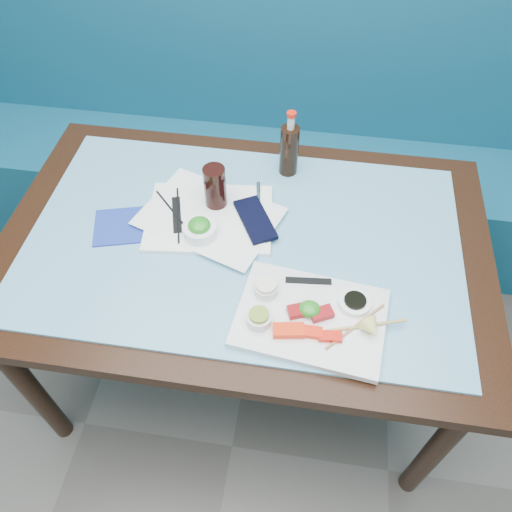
# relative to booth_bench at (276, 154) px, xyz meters

# --- Properties ---
(booth_bench) EXTENTS (3.00, 0.56, 1.17)m
(booth_bench) POSITION_rel_booth_bench_xyz_m (0.00, 0.00, 0.00)
(booth_bench) COLOR navy
(booth_bench) RESTS_ON ground
(dining_table) EXTENTS (1.40, 0.90, 0.75)m
(dining_table) POSITION_rel_booth_bench_xyz_m (0.00, -0.84, 0.29)
(dining_table) COLOR black
(dining_table) RESTS_ON ground
(glass_top) EXTENTS (1.22, 0.76, 0.01)m
(glass_top) POSITION_rel_booth_bench_xyz_m (0.00, -0.84, 0.38)
(glass_top) COLOR #5F9FBF
(glass_top) RESTS_ON dining_table
(sashimi_plate) EXTENTS (0.39, 0.30, 0.02)m
(sashimi_plate) POSITION_rel_booth_bench_xyz_m (0.21, -1.08, 0.39)
(sashimi_plate) COLOR white
(sashimi_plate) RESTS_ON glass_top
(salmon_left) EXTENTS (0.08, 0.05, 0.02)m
(salmon_left) POSITION_rel_booth_bench_xyz_m (0.16, -1.13, 0.41)
(salmon_left) COLOR #FF2C0A
(salmon_left) RESTS_ON sashimi_plate
(salmon_mid) EXTENTS (0.06, 0.03, 0.01)m
(salmon_mid) POSITION_rel_booth_bench_xyz_m (0.21, -1.13, 0.41)
(salmon_mid) COLOR red
(salmon_mid) RESTS_ON sashimi_plate
(salmon_right) EXTENTS (0.06, 0.03, 0.01)m
(salmon_right) POSITION_rel_booth_bench_xyz_m (0.26, -1.13, 0.41)
(salmon_right) COLOR red
(salmon_right) RESTS_ON sashimi_plate
(tuna_left) EXTENTS (0.07, 0.05, 0.02)m
(tuna_left) POSITION_rel_booth_bench_xyz_m (0.18, -1.07, 0.41)
(tuna_left) COLOR maroon
(tuna_left) RESTS_ON sashimi_plate
(tuna_right) EXTENTS (0.07, 0.06, 0.02)m
(tuna_right) POSITION_rel_booth_bench_xyz_m (0.23, -1.07, 0.41)
(tuna_right) COLOR maroon
(tuna_right) RESTS_ON sashimi_plate
(seaweed_garnish) EXTENTS (0.06, 0.05, 0.03)m
(seaweed_garnish) POSITION_rel_booth_bench_xyz_m (0.20, -1.07, 0.42)
(seaweed_garnish) COLOR #287D1C
(seaweed_garnish) RESTS_ON sashimi_plate
(ramekin_wasabi) EXTENTS (0.08, 0.08, 0.03)m
(ramekin_wasabi) POSITION_rel_booth_bench_xyz_m (0.08, -1.11, 0.42)
(ramekin_wasabi) COLOR silver
(ramekin_wasabi) RESTS_ON sashimi_plate
(wasabi_fill) EXTENTS (0.06, 0.06, 0.01)m
(wasabi_fill) POSITION_rel_booth_bench_xyz_m (0.08, -1.11, 0.43)
(wasabi_fill) COLOR olive
(wasabi_fill) RESTS_ON ramekin_wasabi
(ramekin_ginger) EXTENTS (0.07, 0.07, 0.03)m
(ramekin_ginger) POSITION_rel_booth_bench_xyz_m (0.09, -1.02, 0.41)
(ramekin_ginger) COLOR silver
(ramekin_ginger) RESTS_ON sashimi_plate
(ginger_fill) EXTENTS (0.07, 0.07, 0.01)m
(ginger_fill) POSITION_rel_booth_bench_xyz_m (0.09, -1.02, 0.43)
(ginger_fill) COLOR #F3E4C7
(ginger_fill) RESTS_ON ramekin_ginger
(soy_dish) EXTENTS (0.10, 0.10, 0.02)m
(soy_dish) POSITION_rel_booth_bench_xyz_m (0.31, -1.03, 0.41)
(soy_dish) COLOR white
(soy_dish) RESTS_ON sashimi_plate
(soy_fill) EXTENTS (0.07, 0.07, 0.01)m
(soy_fill) POSITION_rel_booth_bench_xyz_m (0.31, -1.03, 0.42)
(soy_fill) COLOR black
(soy_fill) RESTS_ON soy_dish
(lemon_wedge) EXTENTS (0.06, 0.06, 0.05)m
(lemon_wedge) POSITION_rel_booth_bench_xyz_m (0.35, -1.11, 0.43)
(lemon_wedge) COLOR #F2F272
(lemon_wedge) RESTS_ON sashimi_plate
(chopstick_sleeve) EXTENTS (0.12, 0.03, 0.00)m
(chopstick_sleeve) POSITION_rel_booth_bench_xyz_m (0.19, -0.97, 0.40)
(chopstick_sleeve) COLOR black
(chopstick_sleeve) RESTS_ON sashimi_plate
(wooden_chopstick_a) EXTENTS (0.14, 0.15, 0.01)m
(wooden_chopstick_a) POSITION_rel_booth_bench_xyz_m (0.32, -1.09, 0.41)
(wooden_chopstick_a) COLOR #A06F4B
(wooden_chopstick_a) RESTS_ON sashimi_plate
(wooden_chopstick_b) EXTENTS (0.23, 0.08, 0.01)m
(wooden_chopstick_b) POSITION_rel_booth_bench_xyz_m (0.33, -1.09, 0.41)
(wooden_chopstick_b) COLOR tan
(wooden_chopstick_b) RESTS_ON sashimi_plate
(serving_tray) EXTENTS (0.39, 0.31, 0.01)m
(serving_tray) POSITION_rel_booth_bench_xyz_m (-0.11, -0.78, 0.39)
(serving_tray) COLOR white
(serving_tray) RESTS_ON glass_top
(paper_placemat) EXTENTS (0.45, 0.38, 0.00)m
(paper_placemat) POSITION_rel_booth_bench_xyz_m (-0.11, -0.78, 0.40)
(paper_placemat) COLOR white
(paper_placemat) RESTS_ON serving_tray
(seaweed_bowl) EXTENTS (0.11, 0.11, 0.04)m
(seaweed_bowl) POSITION_rel_booth_bench_xyz_m (-0.12, -0.86, 0.42)
(seaweed_bowl) COLOR white
(seaweed_bowl) RESTS_ON serving_tray
(seaweed_salad) EXTENTS (0.08, 0.08, 0.03)m
(seaweed_salad) POSITION_rel_booth_bench_xyz_m (-0.12, -0.86, 0.44)
(seaweed_salad) COLOR #22811D
(seaweed_salad) RESTS_ON seaweed_bowl
(cola_glass) EXTENTS (0.07, 0.07, 0.13)m
(cola_glass) POSITION_rel_booth_bench_xyz_m (-0.10, -0.73, 0.46)
(cola_glass) COLOR black
(cola_glass) RESTS_ON serving_tray
(navy_pouch) EXTENTS (0.15, 0.19, 0.01)m
(navy_pouch) POSITION_rel_booth_bench_xyz_m (0.02, -0.78, 0.40)
(navy_pouch) COLOR black
(navy_pouch) RESTS_ON serving_tray
(fork) EXTENTS (0.03, 0.10, 0.01)m
(fork) POSITION_rel_booth_bench_xyz_m (0.02, -0.68, 0.40)
(fork) COLOR white
(fork) RESTS_ON serving_tray
(black_chopstick_a) EXTENTS (0.16, 0.18, 0.01)m
(black_chopstick_a) POSITION_rel_booth_bench_xyz_m (-0.21, -0.79, 0.40)
(black_chopstick_a) COLOR black
(black_chopstick_a) RESTS_ON serving_tray
(black_chopstick_b) EXTENTS (0.06, 0.22, 0.01)m
(black_chopstick_b) POSITION_rel_booth_bench_xyz_m (-0.20, -0.79, 0.40)
(black_chopstick_b) COLOR black
(black_chopstick_b) RESTS_ON serving_tray
(tray_sleeve) EXTENTS (0.06, 0.15, 0.00)m
(tray_sleeve) POSITION_rel_booth_bench_xyz_m (-0.21, -0.79, 0.40)
(tray_sleeve) COLOR black
(tray_sleeve) RESTS_ON serving_tray
(cola_bottle_body) EXTENTS (0.07, 0.07, 0.17)m
(cola_bottle_body) POSITION_rel_booth_bench_xyz_m (0.09, -0.54, 0.47)
(cola_bottle_body) COLOR black
(cola_bottle_body) RESTS_ON glass_top
(cola_bottle_neck) EXTENTS (0.03, 0.03, 0.04)m
(cola_bottle_neck) POSITION_rel_booth_bench_xyz_m (0.09, -0.54, 0.57)
(cola_bottle_neck) COLOR silver
(cola_bottle_neck) RESTS_ON cola_bottle_body
(cola_bottle_cap) EXTENTS (0.03, 0.03, 0.01)m
(cola_bottle_cap) POSITION_rel_booth_bench_xyz_m (0.09, -0.54, 0.60)
(cola_bottle_cap) COLOR red
(cola_bottle_cap) RESTS_ON cola_bottle_neck
(blue_napkin) EXTENTS (0.17, 0.17, 0.01)m
(blue_napkin) POSITION_rel_booth_bench_xyz_m (-0.36, -0.85, 0.39)
(blue_napkin) COLOR navy
(blue_napkin) RESTS_ON glass_top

